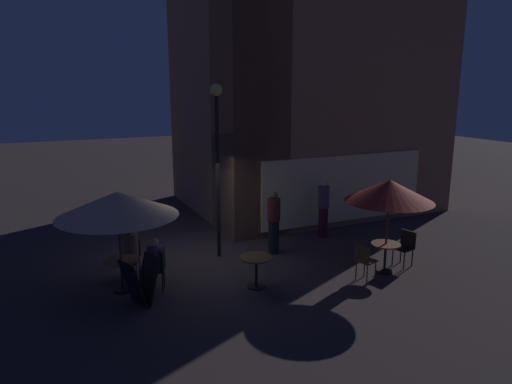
{
  "coord_description": "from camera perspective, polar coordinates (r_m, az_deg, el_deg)",
  "views": [
    {
      "loc": [
        -3.59,
        -11.01,
        4.45
      ],
      "look_at": [
        1.54,
        -0.0,
        1.68
      ],
      "focal_mm": 33.24,
      "sensor_mm": 36.0,
      "label": 1
    }
  ],
  "objects": [
    {
      "name": "cafe_table_2",
      "position": [
        10.64,
        0.03,
        -8.78
      ],
      "size": [
        0.74,
        0.74,
        0.72
      ],
      "color": "black",
      "rests_on": "ground"
    },
    {
      "name": "patron_seated_1",
      "position": [
        11.44,
        -14.96,
        -6.56
      ],
      "size": [
        0.49,
        0.56,
        1.29
      ],
      "rotation": [
        0.0,
        0.0,
        -2.0
      ],
      "color": "#4F2216",
      "rests_on": "ground"
    },
    {
      "name": "street_lamp_near_corner",
      "position": [
        12.0,
        -4.7,
        6.01
      ],
      "size": [
        0.31,
        0.31,
        4.47
      ],
      "color": "black",
      "rests_on": "ground"
    },
    {
      "name": "cafe_table_0",
      "position": [
        10.85,
        -15.87,
        -8.83
      ],
      "size": [
        0.73,
        0.73,
        0.73
      ],
      "color": "black",
      "rests_on": "ground"
    },
    {
      "name": "cafe_table_1",
      "position": [
        11.85,
        15.31,
        -6.97
      ],
      "size": [
        0.7,
        0.7,
        0.73
      ],
      "color": "black",
      "rests_on": "ground"
    },
    {
      "name": "patron_standing_2",
      "position": [
        14.11,
        8.12,
        -1.94
      ],
      "size": [
        0.33,
        0.33,
        1.73
      ],
      "rotation": [
        0.0,
        0.0,
        1.67
      ],
      "color": "#4C1223",
      "rests_on": "ground"
    },
    {
      "name": "patio_umbrella_1",
      "position": [
        11.44,
        15.75,
        0.11
      ],
      "size": [
        2.07,
        2.07,
        2.29
      ],
      "color": "black",
      "rests_on": "ground"
    },
    {
      "name": "patron_seated_0",
      "position": [
        10.67,
        -12.3,
        -8.11
      ],
      "size": [
        0.54,
        0.46,
        1.2
      ],
      "rotation": [
        0.0,
        0.0,
        2.77
      ],
      "color": "#603C61",
      "rests_on": "ground"
    },
    {
      "name": "cafe_chair_2",
      "position": [
        12.46,
        17.54,
        -6.06
      ],
      "size": [
        0.5,
        0.5,
        0.88
      ],
      "rotation": [
        0.0,
        0.0,
        -2.92
      ],
      "color": "black",
      "rests_on": "ground"
    },
    {
      "name": "patron_standing_3",
      "position": [
        12.63,
        2.15,
        -3.69
      ],
      "size": [
        0.34,
        0.34,
        1.7
      ],
      "rotation": [
        0.0,
        0.0,
        1.18
      ],
      "color": "black",
      "rests_on": "ground"
    },
    {
      "name": "cafe_building",
      "position": [
        15.9,
        3.95,
        14.76
      ],
      "size": [
        8.33,
        6.6,
        9.99
      ],
      "color": "#A16F52",
      "rests_on": "ground"
    },
    {
      "name": "cafe_chair_0",
      "position": [
        10.7,
        -11.53,
        -8.69
      ],
      "size": [
        0.49,
        0.49,
        0.94
      ],
      "rotation": [
        0.0,
        0.0,
        2.77
      ],
      "color": "black",
      "rests_on": "ground"
    },
    {
      "name": "patio_umbrella_0",
      "position": [
        10.42,
        -16.36,
        -1.43
      ],
      "size": [
        2.57,
        2.57,
        2.25
      ],
      "color": "black",
      "rests_on": "ground"
    },
    {
      "name": "ground_plane",
      "position": [
        12.41,
        -6.54,
        -8.25
      ],
      "size": [
        60.0,
        60.0,
        0.0
      ],
      "primitive_type": "plane",
      "color": "#382E30"
    },
    {
      "name": "menu_sandwich_board",
      "position": [
        10.12,
        -13.72,
        -10.41
      ],
      "size": [
        0.83,
        0.76,
        1.0
      ],
      "rotation": [
        0.0,
        0.0,
        0.38
      ],
      "color": "black",
      "rests_on": "ground"
    },
    {
      "name": "cafe_chair_1",
      "position": [
        11.62,
        -14.75,
        -7.3
      ],
      "size": [
        0.52,
        0.52,
        0.87
      ],
      "rotation": [
        0.0,
        0.0,
        -2.0
      ],
      "color": "brown",
      "rests_on": "ground"
    },
    {
      "name": "cafe_chair_3",
      "position": [
        11.21,
        12.89,
        -7.83
      ],
      "size": [
        0.48,
        0.48,
        0.9
      ],
      "rotation": [
        0.0,
        0.0,
        0.26
      ],
      "color": "brown",
      "rests_on": "ground"
    }
  ]
}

